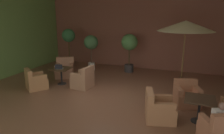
% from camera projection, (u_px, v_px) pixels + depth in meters
% --- Properties ---
extents(ground_plane, '(10.71, 9.42, 0.02)m').
position_uv_depth(ground_plane, '(107.00, 100.00, 7.51)').
color(ground_plane, brown).
extents(wall_back_brick, '(10.71, 0.08, 4.10)m').
position_uv_depth(wall_back_brick, '(142.00, 29.00, 11.18)').
color(wall_back_brick, brown).
rests_on(wall_back_brick, ground_plane).
extents(cafe_table_front_left, '(0.79, 0.79, 0.68)m').
position_uv_depth(cafe_table_front_left, '(61.00, 72.00, 8.96)').
color(cafe_table_front_left, black).
rests_on(cafe_table_front_left, ground_plane).
extents(armchair_front_left_north, '(0.99, 1.00, 0.82)m').
position_uv_depth(armchair_front_left_north, '(36.00, 81.00, 8.47)').
color(armchair_front_left_north, '#B1784A').
rests_on(armchair_front_left_north, ground_plane).
extents(armchair_front_left_east, '(0.75, 0.76, 0.88)m').
position_uv_depth(armchair_front_left_east, '(83.00, 80.00, 8.59)').
color(armchair_front_left_east, '#A67354').
rests_on(armchair_front_left_east, ground_plane).
extents(armchair_front_left_south, '(1.06, 1.06, 0.87)m').
position_uv_depth(armchair_front_left_south, '(65.00, 70.00, 10.04)').
color(armchair_front_left_south, '#AC7153').
rests_on(armchair_front_left_south, ground_plane).
extents(cafe_table_front_right, '(0.80, 0.80, 0.68)m').
position_uv_depth(cafe_table_front_right, '(200.00, 103.00, 5.88)').
color(cafe_table_front_right, black).
rests_on(cafe_table_front_right, ground_plane).
extents(armchair_front_right_north, '(0.98, 0.98, 0.88)m').
position_uv_depth(armchair_front_right_north, '(220.00, 132.00, 4.89)').
color(armchair_front_right_north, '#B66E4F').
rests_on(armchair_front_right_north, ground_plane).
extents(armchair_front_right_south, '(0.95, 0.93, 0.82)m').
position_uv_depth(armchair_front_right_south, '(187.00, 96.00, 6.98)').
color(armchair_front_right_south, '#B66F4E').
rests_on(armchair_front_right_south, ground_plane).
extents(armchair_front_right_west, '(0.97, 0.95, 0.84)m').
position_uv_depth(armchair_front_right_west, '(159.00, 109.00, 6.03)').
color(armchair_front_right_west, '#B3734C').
rests_on(armchair_front_right_west, ground_plane).
extents(patio_umbrella_tall_red, '(2.18, 2.18, 2.61)m').
position_uv_depth(patio_umbrella_tall_red, '(186.00, 26.00, 8.34)').
color(patio_umbrella_tall_red, '#2D2D2D').
rests_on(patio_umbrella_tall_red, ground_plane).
extents(potted_tree_left_corner, '(0.79, 0.79, 1.89)m').
position_uv_depth(potted_tree_left_corner, '(129.00, 46.00, 10.58)').
color(potted_tree_left_corner, '#373030').
rests_on(potted_tree_left_corner, ground_plane).
extents(potted_tree_mid_right, '(0.71, 0.71, 1.80)m').
position_uv_depth(potted_tree_mid_right, '(91.00, 45.00, 10.86)').
color(potted_tree_mid_right, silver).
rests_on(potted_tree_mid_right, ground_plane).
extents(potted_tree_right_corner, '(0.69, 0.69, 2.06)m').
position_uv_depth(potted_tree_right_corner, '(69.00, 40.00, 11.39)').
color(potted_tree_right_corner, '#AD6745').
rests_on(potted_tree_right_corner, ground_plane).
extents(patron_blue_shirt, '(0.43, 0.34, 0.61)m').
position_uv_depth(patron_blue_shirt, '(221.00, 117.00, 4.84)').
color(patron_blue_shirt, silver).
rests_on(patron_blue_shirt, ground_plane).
extents(iced_drink_cup, '(0.08, 0.08, 0.11)m').
position_uv_depth(iced_drink_cup, '(60.00, 67.00, 8.87)').
color(iced_drink_cup, silver).
rests_on(iced_drink_cup, cafe_table_front_left).
extents(open_laptop, '(0.36, 0.31, 0.20)m').
position_uv_depth(open_laptop, '(59.00, 68.00, 8.82)').
color(open_laptop, '#9EA0A5').
rests_on(open_laptop, cafe_table_front_left).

